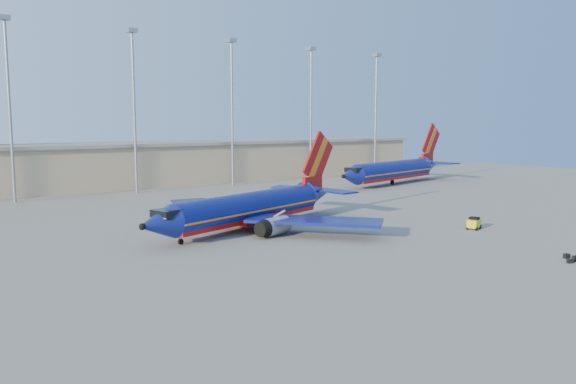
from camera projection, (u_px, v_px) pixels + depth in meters
ground at (326, 228)px, 66.69m from camera, size 220.00×220.00×0.00m
terminal_building at (183, 162)px, 118.18m from camera, size 122.00×16.00×8.50m
light_mast_row at (186, 95)px, 104.05m from camera, size 101.60×1.60×28.65m
aircraft_main at (253, 208)px, 66.37m from camera, size 32.84×31.13×11.40m
aircraft_second at (395, 170)px, 114.41m from camera, size 36.48×15.35×12.47m
baggage_tug at (474, 223)px, 65.99m from camera, size 2.26×1.74×1.43m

